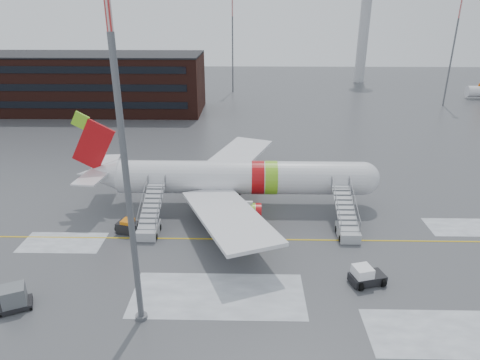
{
  "coord_description": "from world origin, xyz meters",
  "views": [
    {
      "loc": [
        -3.63,
        -38.52,
        21.85
      ],
      "look_at": [
        -4.54,
        4.99,
        4.0
      ],
      "focal_mm": 32.0,
      "sensor_mm": 36.0,
      "label": 1
    }
  ],
  "objects_px": {
    "airstair_aft": "(150,222)",
    "light_mast_near": "(123,150)",
    "airliner": "(232,178)",
    "pushback_tug": "(366,276)",
    "airstair_fwd": "(347,224)",
    "baggage_tractor": "(128,227)",
    "uld_container": "(14,298)"
  },
  "relations": [
    {
      "from": "airstair_aft",
      "to": "pushback_tug",
      "type": "distance_m",
      "value": 21.82
    },
    {
      "from": "airstair_fwd",
      "to": "uld_container",
      "type": "relative_size",
      "value": 2.73
    },
    {
      "from": "airstair_fwd",
      "to": "light_mast_near",
      "type": "height_order",
      "value": "light_mast_near"
    },
    {
      "from": "light_mast_near",
      "to": "airstair_aft",
      "type": "bearing_deg",
      "value": 99.26
    },
    {
      "from": "uld_container",
      "to": "airliner",
      "type": "bearing_deg",
      "value": 49.47
    },
    {
      "from": "airstair_aft",
      "to": "light_mast_near",
      "type": "distance_m",
      "value": 18.23
    },
    {
      "from": "airliner",
      "to": "uld_container",
      "type": "relative_size",
      "value": 12.43
    },
    {
      "from": "uld_container",
      "to": "light_mast_near",
      "type": "relative_size",
      "value": 0.11
    },
    {
      "from": "airstair_aft",
      "to": "pushback_tug",
      "type": "xyz_separation_m",
      "value": [
        20.07,
        -8.57,
        -0.33
      ]
    },
    {
      "from": "airliner",
      "to": "light_mast_near",
      "type": "distance_m",
      "value": 23.01
    },
    {
      "from": "airliner",
      "to": "airstair_aft",
      "type": "bearing_deg",
      "value": -141.67
    },
    {
      "from": "airliner",
      "to": "airstair_aft",
      "type": "relative_size",
      "value": 4.55
    },
    {
      "from": "airstair_aft",
      "to": "uld_container",
      "type": "height_order",
      "value": "airstair_aft"
    },
    {
      "from": "baggage_tractor",
      "to": "light_mast_near",
      "type": "xyz_separation_m",
      "value": [
        4.37,
        -12.94,
        12.7
      ]
    },
    {
      "from": "airstair_fwd",
      "to": "baggage_tractor",
      "type": "relative_size",
      "value": 2.54
    },
    {
      "from": "airstair_fwd",
      "to": "light_mast_near",
      "type": "bearing_deg",
      "value": -143.64
    },
    {
      "from": "airstair_aft",
      "to": "light_mast_near",
      "type": "bearing_deg",
      "value": -80.74
    },
    {
      "from": "uld_container",
      "to": "baggage_tractor",
      "type": "relative_size",
      "value": 0.93
    },
    {
      "from": "airstair_aft",
      "to": "baggage_tractor",
      "type": "xyz_separation_m",
      "value": [
        -2.2,
        -0.37,
        -0.42
      ]
    },
    {
      "from": "airliner",
      "to": "pushback_tug",
      "type": "height_order",
      "value": "airliner"
    },
    {
      "from": "pushback_tug",
      "to": "uld_container",
      "type": "bearing_deg",
      "value": -172.35
    },
    {
      "from": "airliner",
      "to": "pushback_tug",
      "type": "distance_m",
      "value": 19.36
    },
    {
      "from": "light_mast_near",
      "to": "baggage_tractor",
      "type": "bearing_deg",
      "value": 108.67
    },
    {
      "from": "airliner",
      "to": "airstair_fwd",
      "type": "xyz_separation_m",
      "value": [
        11.98,
        -6.54,
        -2.35
      ]
    },
    {
      "from": "pushback_tug",
      "to": "airstair_fwd",
      "type": "bearing_deg",
      "value": 88.81
    },
    {
      "from": "airliner",
      "to": "airstair_aft",
      "type": "distance_m",
      "value": 10.8
    },
    {
      "from": "airstair_fwd",
      "to": "pushback_tug",
      "type": "bearing_deg",
      "value": -91.19
    },
    {
      "from": "airliner",
      "to": "airstair_aft",
      "type": "xyz_separation_m",
      "value": [
        -8.27,
        -6.54,
        -2.35
      ]
    },
    {
      "from": "uld_container",
      "to": "baggage_tractor",
      "type": "xyz_separation_m",
      "value": [
        5.65,
        11.95,
        -0.25
      ]
    },
    {
      "from": "uld_container",
      "to": "baggage_tractor",
      "type": "distance_m",
      "value": 13.22
    },
    {
      "from": "light_mast_near",
      "to": "airstair_fwd",
      "type": "bearing_deg",
      "value": 36.36
    },
    {
      "from": "pushback_tug",
      "to": "uld_container",
      "type": "height_order",
      "value": "uld_container"
    }
  ]
}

